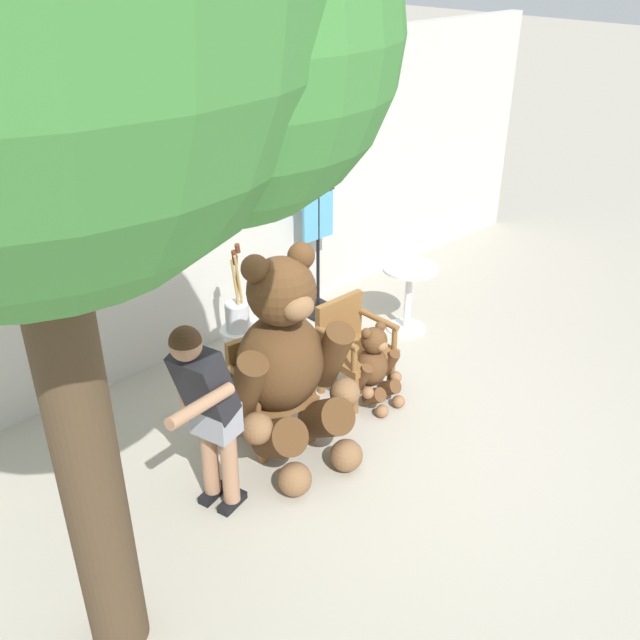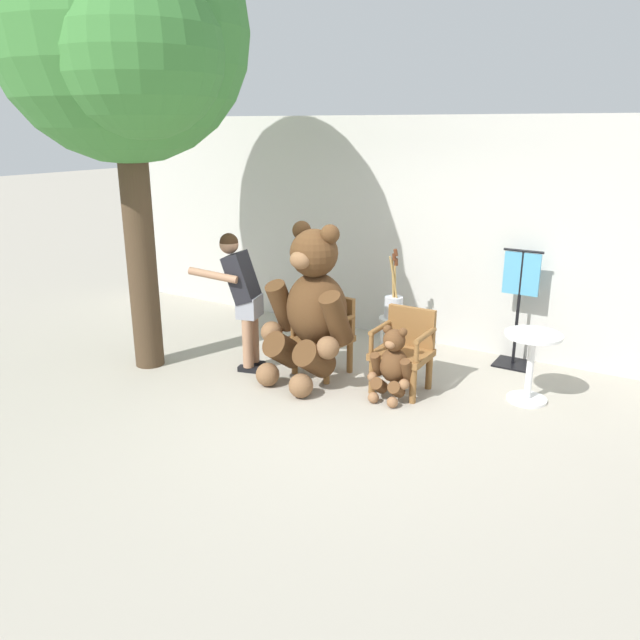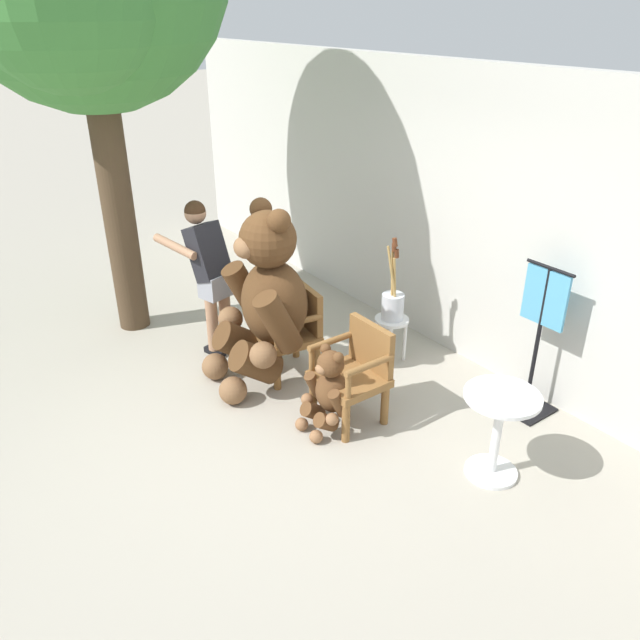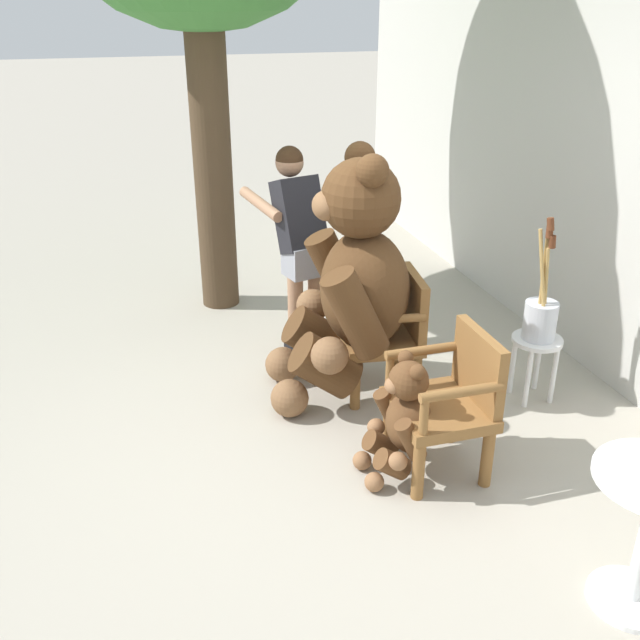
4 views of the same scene
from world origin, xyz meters
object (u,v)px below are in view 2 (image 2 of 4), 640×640
Objects in this scene: wooden_chair_right at (404,348)px; white_stool at (393,326)px; wooden_chair_left at (326,333)px; round_side_table at (531,359)px; teddy_bear_large at (311,306)px; teddy_bear_small at (392,364)px; brush_bucket at (394,304)px; clothing_display_stand at (518,305)px; person_visitor at (242,291)px; patio_tree at (125,38)px.

white_stool is (-0.56, 0.92, -0.11)m from wooden_chair_right.
wooden_chair_right is at bearing 0.04° from wooden_chair_left.
white_stool is 0.64× the size of round_side_table.
teddy_bear_large is 3.74× the size of white_stool.
round_side_table is at bearing -16.86° from white_stool.
wooden_chair_left reaches higher than teddy_bear_small.
brush_bucket reaches higher than round_side_table.
teddy_bear_large is 1.08m from teddy_bear_small.
wooden_chair_right is 1.87× the size of white_stool.
round_side_table is 0.53× the size of clothing_display_stand.
person_visitor is 2.17× the size of round_side_table.
teddy_bear_small is 1.35m from brush_bucket.
patio_tree is (-2.16, -1.88, 3.15)m from white_stool.
person_visitor is at bearing -175.96° from teddy_bear_small.
clothing_display_stand is at bearing 16.36° from brush_bucket.
round_side_table is 0.15× the size of patio_tree.
teddy_bear_large is 2.40m from clothing_display_stand.
white_stool is 0.54× the size of brush_bucket.
round_side_table is at bearing 16.78° from teddy_bear_large.
brush_bucket is 0.62× the size of clothing_display_stand.
teddy_bear_small is at bearing -0.57° from teddy_bear_large.
patio_tree is at bearing -151.42° from wooden_chair_left.
teddy_bear_large is 2.39× the size of round_side_table.
patio_tree reaches higher than wooden_chair_left.
white_stool is at bearing 121.23° from wooden_chair_right.
brush_bucket is (1.24, 1.33, -0.29)m from person_visitor.
patio_tree is (-2.16, -1.87, 2.87)m from brush_bucket.
patio_tree reaches higher than white_stool.
round_side_table is at bearing 17.70° from wooden_chair_right.
patio_tree is at bearing -161.09° from round_side_table.
brush_bucket is at bearing -163.64° from clothing_display_stand.
wooden_chair_right is 0.18× the size of patio_tree.
wooden_chair_left reaches higher than round_side_table.
brush_bucket is at bearing 40.98° from patio_tree.
wooden_chair_right is 1.08m from brush_bucket.
clothing_display_stand is at bearing 63.06° from teddy_bear_small.
wooden_chair_right is 1.08m from teddy_bear_large.
patio_tree is at bearing -149.11° from person_visitor.
patio_tree reaches higher than wooden_chair_right.
clothing_display_stand is (3.53, 2.28, -2.78)m from patio_tree.
clothing_display_stand is at bearing 32.84° from patio_tree.
round_side_table is (1.76, -0.53, -0.18)m from brush_bucket.
brush_bucket is 1.18× the size of round_side_table.
teddy_bear_small is at bearing -16.47° from wooden_chair_left.
patio_tree is (-1.73, -0.68, 2.66)m from teddy_bear_large.
clothing_display_stand is at bearing 16.26° from white_stool.
wooden_chair_right is at bearing 15.62° from teddy_bear_large.
brush_bucket is 1.85m from round_side_table.
teddy_bear_small is 0.49× the size of person_visitor.
wooden_chair_right is at bearing -162.30° from round_side_table.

